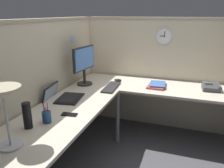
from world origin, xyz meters
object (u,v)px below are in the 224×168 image
(thermos_flask, at_px, (27,116))
(computer_mouse, at_px, (118,80))
(office_phone, at_px, (212,87))
(laptop, at_px, (61,96))
(monitor, at_px, (84,63))
(wall_clock, at_px, (164,37))
(pen_cup, at_px, (47,117))
(desk_lamp_dome, at_px, (4,99))
(cell_phone, at_px, (69,114))
(keyboard, at_px, (111,87))
(book_stack, at_px, (157,85))

(thermos_flask, bearing_deg, computer_mouse, -11.34)
(office_phone, bearing_deg, computer_mouse, 90.47)
(laptop, xyz_separation_m, thermos_flask, (-0.67, -0.09, 0.09))
(monitor, relative_size, wall_clock, 2.27)
(pen_cup, bearing_deg, monitor, 8.30)
(desk_lamp_dome, distance_m, wall_clock, 2.23)
(computer_mouse, xyz_separation_m, cell_phone, (-1.17, 0.10, -0.01))
(monitor, relative_size, computer_mouse, 4.81)
(pen_cup, bearing_deg, wall_clock, -24.40)
(computer_mouse, xyz_separation_m, pen_cup, (-1.36, 0.21, 0.04))
(laptop, height_order, cell_phone, laptop)
(keyboard, relative_size, pen_cup, 2.39)
(book_stack, bearing_deg, cell_phone, 149.54)
(keyboard, height_order, cell_phone, keyboard)
(monitor, relative_size, cell_phone, 3.47)
(laptop, distance_m, book_stack, 1.21)
(book_stack, bearing_deg, office_phone, -83.31)
(laptop, relative_size, wall_clock, 1.95)
(monitor, relative_size, laptop, 1.17)
(computer_mouse, height_order, wall_clock, wall_clock)
(office_phone, relative_size, wall_clock, 1.00)
(computer_mouse, height_order, thermos_flask, thermos_flask)
(book_stack, distance_m, wall_clock, 0.69)
(laptop, height_order, keyboard, laptop)
(pen_cup, height_order, office_phone, pen_cup)
(wall_clock, bearing_deg, desk_lamp_dome, 159.21)
(pen_cup, xyz_separation_m, cell_phone, (0.19, -0.11, -0.05))
(monitor, xyz_separation_m, pen_cup, (-1.08, -0.16, -0.24))
(wall_clock, bearing_deg, book_stack, 179.50)
(laptop, xyz_separation_m, office_phone, (0.83, -1.59, 0.01))
(thermos_flask, bearing_deg, book_stack, -30.67)
(laptop, distance_m, pen_cup, 0.57)
(cell_phone, bearing_deg, desk_lamp_dome, 158.91)
(monitor, relative_size, pen_cup, 2.78)
(desk_lamp_dome, height_order, book_stack, desk_lamp_dome)
(keyboard, bearing_deg, pen_cup, 165.35)
(keyboard, bearing_deg, book_stack, -69.19)
(laptop, relative_size, desk_lamp_dome, 0.96)
(cell_phone, distance_m, office_phone, 1.75)
(computer_mouse, bearing_deg, book_stack, -96.90)
(pen_cup, distance_m, thermos_flask, 0.17)
(monitor, height_order, office_phone, monitor)
(office_phone, distance_m, wall_clock, 0.91)
(monitor, height_order, thermos_flask, monitor)
(thermos_flask, height_order, book_stack, thermos_flask)
(laptop, bearing_deg, cell_phone, -139.62)
(monitor, relative_size, keyboard, 1.16)
(monitor, xyz_separation_m, book_stack, (0.21, -0.92, -0.27))
(laptop, height_order, pen_cup, pen_cup)
(cell_phone, xyz_separation_m, wall_clock, (1.49, -0.65, 0.59))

